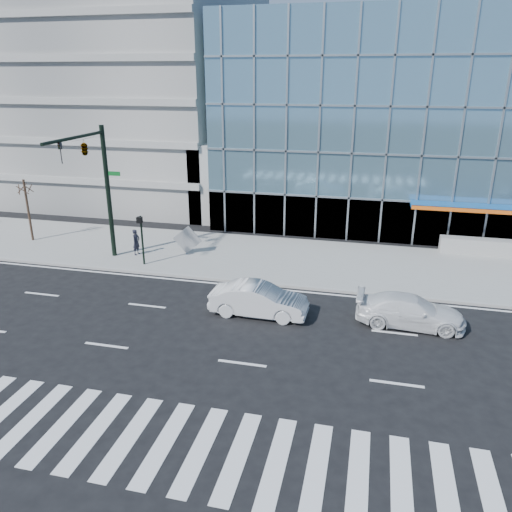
# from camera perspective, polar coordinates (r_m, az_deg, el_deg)

# --- Properties ---
(ground) EXTENTS (160.00, 160.00, 0.00)m
(ground) POSITION_cam_1_polar(r_m,az_deg,el_deg) (23.82, 0.90, -7.17)
(ground) COLOR black
(ground) RESTS_ON ground
(sidewalk) EXTENTS (120.00, 8.00, 0.15)m
(sidewalk) POSITION_cam_1_polar(r_m,az_deg,el_deg) (31.00, 4.13, -0.42)
(sidewalk) COLOR gray
(sidewalk) RESTS_ON ground
(theatre_building) EXTENTS (42.00, 26.00, 15.00)m
(theatre_building) POSITION_cam_1_polar(r_m,az_deg,el_deg) (47.75, 25.64, 14.11)
(theatre_building) COLOR #6795AC
(theatre_building) RESTS_ON ground
(parking_garage) EXTENTS (24.00, 24.00, 20.00)m
(parking_garage) POSITION_cam_1_polar(r_m,az_deg,el_deg) (52.75, -15.10, 18.46)
(parking_garage) COLOR gray
(parking_garage) RESTS_ON ground
(ramp_block) EXTENTS (6.00, 8.00, 6.00)m
(ramp_block) POSITION_cam_1_polar(r_m,az_deg,el_deg) (40.87, -1.81, 8.92)
(ramp_block) COLOR gray
(ramp_block) RESTS_ON ground
(traffic_signal) EXTENTS (1.14, 5.74, 8.00)m
(traffic_signal) POSITION_cam_1_polar(r_m,az_deg,el_deg) (30.03, -18.25, 10.01)
(traffic_signal) COLOR black
(traffic_signal) RESTS_ON sidewalk
(ped_signal_post) EXTENTS (0.30, 0.33, 3.00)m
(ped_signal_post) POSITION_cam_1_polar(r_m,az_deg,el_deg) (30.07, -12.98, 2.61)
(ped_signal_post) COLOR black
(ped_signal_post) RESTS_ON sidewalk
(street_tree_near) EXTENTS (1.10, 1.10, 4.23)m
(street_tree_near) POSITION_cam_1_polar(r_m,az_deg,el_deg) (36.80, -24.93, 7.06)
(street_tree_near) COLOR #332319
(street_tree_near) RESTS_ON sidewalk
(white_suv) EXTENTS (4.94, 2.12, 1.42)m
(white_suv) POSITION_cam_1_polar(r_m,az_deg,el_deg) (24.01, 17.21, -6.02)
(white_suv) COLOR white
(white_suv) RESTS_ON ground
(white_sedan) EXTENTS (4.70, 1.71, 1.54)m
(white_sedan) POSITION_cam_1_polar(r_m,az_deg,el_deg) (23.88, 0.32, -5.04)
(white_sedan) COLOR silver
(white_sedan) RESTS_ON ground
(pedestrian) EXTENTS (0.48, 0.65, 1.64)m
(pedestrian) POSITION_cam_1_polar(r_m,az_deg,el_deg) (32.25, -13.52, 1.56)
(pedestrian) COLOR black
(pedestrian) RESTS_ON sidewalk
(tilted_panel) EXTENTS (1.79, 0.48, 1.83)m
(tilted_panel) POSITION_cam_1_polar(r_m,az_deg,el_deg) (31.81, -7.85, 1.86)
(tilted_panel) COLOR gray
(tilted_panel) RESTS_ON sidewalk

